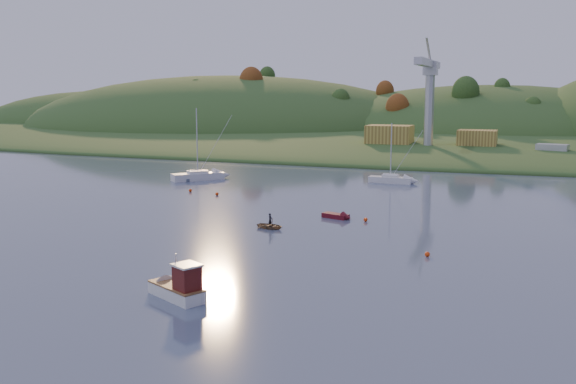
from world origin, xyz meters
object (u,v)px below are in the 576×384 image
(sailboat_near, at_px, (198,176))
(canoe, at_px, (270,226))
(fishing_boat, at_px, (174,286))
(red_tender, at_px, (341,217))
(sailboat_far, at_px, (390,179))
(grey_dinghy, at_px, (194,179))

(sailboat_near, relative_size, canoe, 3.98)
(fishing_boat, bearing_deg, red_tender, -68.88)
(fishing_boat, xyz_separation_m, canoe, (-2.51, 25.38, -0.53))
(red_tender, bearing_deg, fishing_boat, -76.70)
(fishing_boat, bearing_deg, sailboat_near, -35.98)
(fishing_boat, distance_m, red_tender, 33.87)
(fishing_boat, distance_m, sailboat_near, 65.75)
(sailboat_far, relative_size, grey_dinghy, 3.11)
(sailboat_near, xyz_separation_m, grey_dinghy, (-0.22, -0.88, -0.56))
(fishing_boat, xyz_separation_m, sailboat_far, (2.61, 67.21, -0.18))
(red_tender, xyz_separation_m, grey_dinghy, (-33.57, 23.97, -0.04))
(canoe, distance_m, grey_dinghy, 42.50)
(fishing_boat, relative_size, grey_dinghy, 1.93)
(sailboat_far, bearing_deg, sailboat_near, -163.60)
(sailboat_near, bearing_deg, red_tender, -83.50)
(fishing_boat, distance_m, canoe, 25.51)
(red_tender, bearing_deg, grey_dinghy, 163.59)
(red_tender, height_order, grey_dinghy, red_tender)
(fishing_boat, relative_size, sailboat_near, 0.50)
(sailboat_near, distance_m, grey_dinghy, 1.06)
(sailboat_near, distance_m, sailboat_far, 33.68)
(grey_dinghy, bearing_deg, sailboat_near, 13.38)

